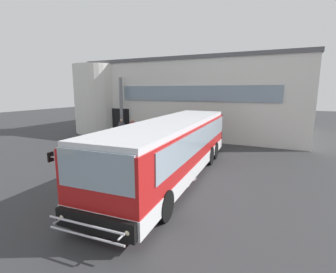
{
  "coord_description": "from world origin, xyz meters",
  "views": [
    {
      "loc": [
        7.72,
        -12.81,
        4.05
      ],
      "look_at": [
        1.85,
        -0.41,
        1.5
      ],
      "focal_mm": 26.69,
      "sensor_mm": 36.0,
      "label": 1
    }
  ],
  "objects_px": {
    "entry_support_column": "(121,107)",
    "passenger_by_doorway": "(133,128)",
    "bus_main_foreground": "(173,149)",
    "passenger_near_column": "(122,128)"
  },
  "relations": [
    {
      "from": "entry_support_column",
      "to": "passenger_near_column",
      "type": "xyz_separation_m",
      "value": [
        0.8,
        -1.15,
        -1.61
      ]
    },
    {
      "from": "entry_support_column",
      "to": "passenger_near_column",
      "type": "bearing_deg",
      "value": -55.21
    },
    {
      "from": "entry_support_column",
      "to": "passenger_near_column",
      "type": "height_order",
      "value": "entry_support_column"
    },
    {
      "from": "passenger_near_column",
      "to": "bus_main_foreground",
      "type": "bearing_deg",
      "value": -40.78
    },
    {
      "from": "entry_support_column",
      "to": "passenger_by_doorway",
      "type": "relative_size",
      "value": 3.07
    },
    {
      "from": "entry_support_column",
      "to": "passenger_by_doorway",
      "type": "distance_m",
      "value": 2.41
    },
    {
      "from": "entry_support_column",
      "to": "passenger_near_column",
      "type": "distance_m",
      "value": 2.13
    },
    {
      "from": "bus_main_foreground",
      "to": "passenger_by_doorway",
      "type": "xyz_separation_m",
      "value": [
        -6.92,
        7.12,
        -0.41
      ]
    },
    {
      "from": "passenger_near_column",
      "to": "passenger_by_doorway",
      "type": "distance_m",
      "value": 0.93
    },
    {
      "from": "bus_main_foreground",
      "to": "passenger_near_column",
      "type": "distance_m",
      "value": 10.23
    }
  ]
}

